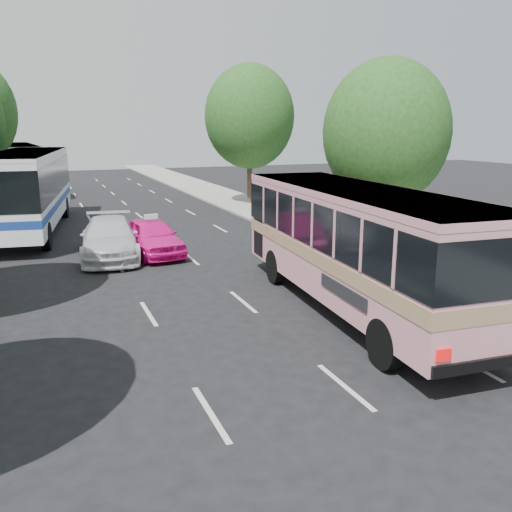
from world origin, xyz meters
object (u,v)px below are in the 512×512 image
white_pickup (110,238)px  tour_coach_rear (16,164)px  pink_bus (357,236)px  pink_taxi (152,237)px  tour_coach_front (27,184)px

white_pickup → tour_coach_rear: 25.09m
pink_bus → pink_taxi: size_ratio=2.52×
pink_bus → white_pickup: size_ratio=2.05×
pink_bus → pink_taxi: (-4.07, 9.23, -1.45)m
white_pickup → tour_coach_front: 8.01m
white_pickup → tour_coach_rear: bearing=105.8°
pink_taxi → tour_coach_front: tour_coach_front is taller
white_pickup → tour_coach_front: (-3.03, 7.24, 1.62)m
white_pickup → pink_bus: bearing=-51.8°
white_pickup → tour_coach_front: size_ratio=0.40×
pink_bus → tour_coach_front: size_ratio=0.82×
pink_bus → white_pickup: pink_bus is taller
tour_coach_front → pink_bus: bearing=-54.4°
pink_bus → white_pickup: bearing=125.6°
tour_coach_rear → tour_coach_front: bearing=-92.1°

